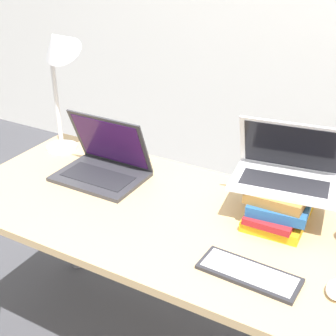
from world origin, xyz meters
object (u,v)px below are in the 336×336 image
(wireless_keyboard, at_px, (249,273))
(laptop_on_books, at_px, (287,171))
(laptop_left, at_px, (103,165))
(book_stack, at_px, (280,203))
(desk_lamp, at_px, (58,58))

(wireless_keyboard, bearing_deg, laptop_on_books, 92.38)
(laptop_left, bearing_deg, laptop_on_books, 5.73)
(laptop_left, distance_m, book_stack, 0.73)
(wireless_keyboard, bearing_deg, desk_lamp, 159.25)
(laptop_on_books, distance_m, desk_lamp, 1.03)
(desk_lamp, bearing_deg, laptop_left, -18.29)
(laptop_left, distance_m, wireless_keyboard, 0.80)
(wireless_keyboard, bearing_deg, laptop_left, 158.40)
(book_stack, height_order, desk_lamp, desk_lamp)
(wireless_keyboard, relative_size, desk_lamp, 0.52)
(book_stack, relative_size, desk_lamp, 0.51)
(laptop_left, bearing_deg, book_stack, 3.47)
(laptop_on_books, bearing_deg, laptop_left, -174.27)
(laptop_on_books, bearing_deg, desk_lamp, 179.24)
(laptop_on_books, distance_m, wireless_keyboard, 0.41)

